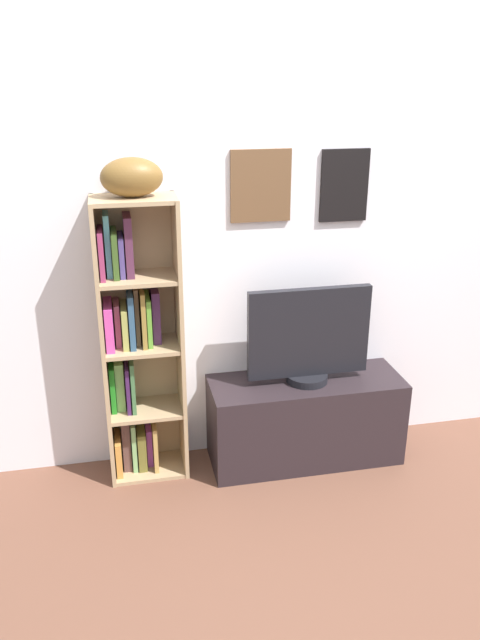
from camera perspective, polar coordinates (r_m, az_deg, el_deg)
name	(u,v)px	position (r m, az deg, el deg)	size (l,w,h in m)	color
ground	(322,586)	(2.93, 7.36, -22.59)	(5.20, 5.20, 0.04)	brown
back_wall	(263,228)	(3.28, 2.10, 8.21)	(4.80, 0.08, 2.51)	white
bookshelf	(135,349)	(3.24, -9.37, -2.55)	(0.40, 0.26, 1.47)	tan
football	(132,177)	(2.97, -9.70, 12.51)	(0.28, 0.18, 0.18)	brown
tv_stand	(305,420)	(3.51, 5.87, -8.89)	(1.03, 0.37, 0.47)	black
television	(309,337)	(3.29, 6.19, -1.55)	(0.64, 0.22, 0.52)	black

